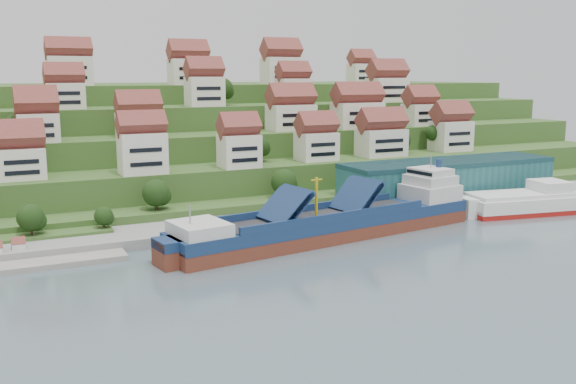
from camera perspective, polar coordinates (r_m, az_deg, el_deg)
ground at (r=134.36m, az=1.23°, el=-4.46°), size 300.00×300.00×0.00m
quay at (r=156.28m, az=5.30°, el=-1.95°), size 180.00×14.00×2.20m
hillside at (r=228.34m, az=-10.59°, el=4.28°), size 260.00×128.00×31.00m
hillside_village at (r=187.25m, az=-6.16°, el=7.23°), size 158.86×63.03×29.17m
hillside_trees at (r=168.32m, az=-8.03°, el=4.03°), size 143.59×62.23×30.01m
warehouse at (r=175.03m, az=14.03°, el=1.15°), size 60.00×15.00×10.00m
flagpole at (r=149.97m, az=5.70°, el=-0.23°), size 1.28×0.16×8.00m
cargo_ship at (r=138.04m, az=4.44°, el=-2.75°), size 73.34×21.70×16.00m
second_ship at (r=171.86m, az=20.37°, el=-0.91°), size 31.39×15.89×8.69m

